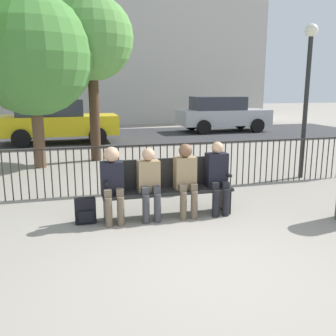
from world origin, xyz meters
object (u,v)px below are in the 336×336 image
at_px(seated_person_3, 217,174).
at_px(parked_car_1, 222,113).
at_px(park_bench, 167,185).
at_px(backpack, 85,211).
at_px(seated_person_0, 112,180).
at_px(seated_person_1, 149,180).
at_px(parked_car_0, 57,120).
at_px(lamp_post, 308,77).
at_px(tree_2, 33,55).
at_px(seated_person_2, 186,176).
at_px(tree_0, 91,39).

xyz_separation_m(seated_person_3, parked_car_1, (4.66, 10.84, 0.18)).
relative_size(park_bench, backpack, 5.36).
xyz_separation_m(park_bench, seated_person_0, (-0.88, -0.13, 0.17)).
bearing_deg(seated_person_1, parked_car_0, 99.81).
height_order(seated_person_0, lamp_post, lamp_post).
distance_m(seated_person_1, parked_car_0, 9.14).
height_order(seated_person_3, tree_2, tree_2).
bearing_deg(tree_2, park_bench, -63.20).
relative_size(seated_person_3, parked_car_1, 0.28).
distance_m(lamp_post, parked_car_0, 9.16).
xyz_separation_m(seated_person_2, backpack, (-1.59, 0.08, -0.47)).
xyz_separation_m(seated_person_0, backpack, (-0.42, 0.08, -0.48)).
bearing_deg(seated_person_1, seated_person_2, 0.26).
distance_m(seated_person_1, seated_person_3, 1.14).
xyz_separation_m(seated_person_0, seated_person_1, (0.57, -0.00, -0.04)).
distance_m(seated_person_2, lamp_post, 4.17).
distance_m(park_bench, seated_person_3, 0.85).
relative_size(seated_person_2, seated_person_3, 0.99).
relative_size(tree_2, parked_car_1, 1.03).
distance_m(seated_person_0, tree_0, 5.80).
bearing_deg(parked_car_0, seated_person_2, -76.53).
height_order(backpack, tree_2, tree_2).
bearing_deg(seated_person_1, tree_2, 112.82).
relative_size(seated_person_2, backpack, 3.01).
bearing_deg(seated_person_0, seated_person_2, -0.01).
distance_m(seated_person_3, parked_car_1, 11.80).
xyz_separation_m(seated_person_2, parked_car_0, (-2.15, 9.00, 0.18)).
bearing_deg(seated_person_3, park_bench, 170.85).
xyz_separation_m(seated_person_1, seated_person_3, (1.14, 0.00, 0.03)).
bearing_deg(parked_car_0, lamp_post, -52.28).
distance_m(seated_person_1, backpack, 1.09).
bearing_deg(lamp_post, seated_person_1, -155.12).
relative_size(tree_0, parked_car_0, 1.07).
bearing_deg(seated_person_2, tree_0, 101.42).
bearing_deg(seated_person_3, backpack, 177.98).
height_order(park_bench, parked_car_0, parked_car_0).
bearing_deg(tree_0, parked_car_0, 106.18).
relative_size(seated_person_2, tree_2, 0.27).
bearing_deg(tree_2, seated_person_1, -67.18).
relative_size(seated_person_0, seated_person_2, 1.00).
height_order(seated_person_2, parked_car_1, parked_car_1).
height_order(seated_person_3, parked_car_0, parked_car_0).
relative_size(backpack, lamp_post, 0.12).
bearing_deg(parked_car_1, backpack, -122.24).
bearing_deg(seated_person_3, parked_car_1, 66.73).
xyz_separation_m(seated_person_2, tree_0, (-1.04, 5.17, 2.64)).
bearing_deg(park_bench, tree_2, 116.80).
distance_m(seated_person_1, lamp_post, 4.68).
bearing_deg(backpack, seated_person_1, -4.54).
bearing_deg(seated_person_0, park_bench, 8.54).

